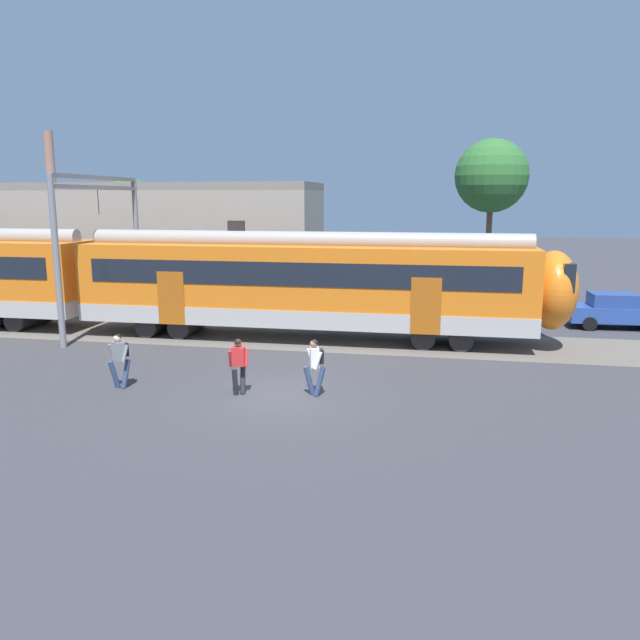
% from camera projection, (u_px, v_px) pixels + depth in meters
% --- Properties ---
extents(ground_plane, '(160.00, 160.00, 0.00)m').
position_uv_depth(ground_plane, '(281.00, 395.00, 18.09)').
color(ground_plane, '#38383D').
extents(track_bed, '(80.00, 4.40, 0.01)m').
position_uv_depth(track_bed, '(59.00, 328.00, 27.42)').
color(track_bed, '#605951').
rests_on(track_bed, ground).
extents(commuter_train, '(38.05, 3.07, 4.73)m').
position_uv_depth(commuter_train, '(107.00, 279.00, 26.52)').
color(commuter_train, '#B2ADA8').
rests_on(commuter_train, ground).
extents(pedestrian_grey, '(0.66, 0.56, 1.67)m').
position_uv_depth(pedestrian_grey, '(120.00, 356.00, 18.59)').
color(pedestrian_grey, navy).
rests_on(pedestrian_grey, ground).
extents(pedestrian_red, '(0.54, 0.68, 1.67)m').
position_uv_depth(pedestrian_red, '(239.00, 362.00, 17.96)').
color(pedestrian_red, '#28282D').
rests_on(pedestrian_red, ground).
extents(pedestrian_white, '(0.71, 0.53, 1.67)m').
position_uv_depth(pedestrian_white, '(315.00, 362.00, 17.86)').
color(pedestrian_white, navy).
rests_on(pedestrian_white, ground).
extents(parked_car_blue, '(4.05, 1.86, 1.54)m').
position_uv_depth(parked_car_blue, '(615.00, 310.00, 27.29)').
color(parked_car_blue, '#284799').
rests_on(parked_car_blue, ground).
extents(catenary_gantry, '(0.24, 6.64, 6.53)m').
position_uv_depth(catenary_gantry, '(100.00, 230.00, 26.16)').
color(catenary_gantry, gray).
rests_on(catenary_gantry, ground).
extents(background_building, '(18.47, 5.00, 9.20)m').
position_uv_depth(background_building, '(148.00, 243.00, 33.87)').
color(background_building, gray).
rests_on(background_building, ground).
extents(street_tree_right, '(4.00, 4.00, 8.82)m').
position_uv_depth(street_tree_right, '(492.00, 176.00, 34.13)').
color(street_tree_right, brown).
rests_on(street_tree_right, ground).
extents(street_tree_left, '(2.94, 2.94, 6.84)m').
position_uv_depth(street_tree_left, '(129.00, 203.00, 37.17)').
color(street_tree_left, brown).
rests_on(street_tree_left, ground).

